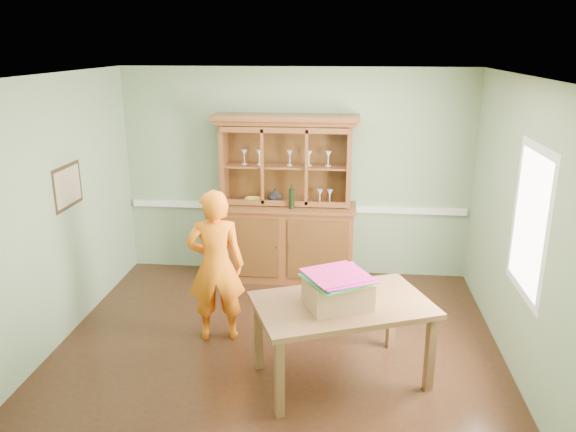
# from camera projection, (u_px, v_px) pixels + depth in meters

# --- Properties ---
(floor) EXTENTS (4.50, 4.50, 0.00)m
(floor) POSITION_uv_depth(u_px,v_px,m) (278.00, 344.00, 5.79)
(floor) COLOR #402314
(floor) RESTS_ON ground
(ceiling) EXTENTS (4.50, 4.50, 0.00)m
(ceiling) POSITION_uv_depth(u_px,v_px,m) (277.00, 76.00, 4.99)
(ceiling) COLOR white
(ceiling) RESTS_ON wall_back
(wall_back) EXTENTS (4.50, 0.00, 4.50)m
(wall_back) POSITION_uv_depth(u_px,v_px,m) (296.00, 174.00, 7.29)
(wall_back) COLOR gray
(wall_back) RESTS_ON floor
(wall_left) EXTENTS (0.00, 4.00, 4.00)m
(wall_left) POSITION_uv_depth(u_px,v_px,m) (54.00, 213.00, 5.61)
(wall_left) COLOR gray
(wall_left) RESTS_ON floor
(wall_right) EXTENTS (0.00, 4.00, 4.00)m
(wall_right) POSITION_uv_depth(u_px,v_px,m) (519.00, 228.00, 5.17)
(wall_right) COLOR gray
(wall_right) RESTS_ON floor
(wall_front) EXTENTS (4.50, 0.00, 4.50)m
(wall_front) POSITION_uv_depth(u_px,v_px,m) (239.00, 317.00, 3.49)
(wall_front) COLOR gray
(wall_front) RESTS_ON floor
(chair_rail) EXTENTS (4.41, 0.05, 0.08)m
(chair_rail) POSITION_uv_depth(u_px,v_px,m) (296.00, 207.00, 7.40)
(chair_rail) COLOR white
(chair_rail) RESTS_ON wall_back
(framed_map) EXTENTS (0.03, 0.60, 0.46)m
(framed_map) POSITION_uv_depth(u_px,v_px,m) (68.00, 186.00, 5.83)
(framed_map) COLOR #372516
(framed_map) RESTS_ON wall_left
(window_panel) EXTENTS (0.03, 0.96, 1.36)m
(window_panel) POSITION_uv_depth(u_px,v_px,m) (529.00, 222.00, 4.84)
(window_panel) COLOR white
(window_panel) RESTS_ON wall_right
(china_hutch) EXTENTS (1.81, 0.60, 2.13)m
(china_hutch) POSITION_uv_depth(u_px,v_px,m) (285.00, 223.00, 7.25)
(china_hutch) COLOR brown
(china_hutch) RESTS_ON floor
(dining_table) EXTENTS (1.78, 1.43, 0.77)m
(dining_table) POSITION_uv_depth(u_px,v_px,m) (342.00, 312.00, 5.02)
(dining_table) COLOR brown
(dining_table) RESTS_ON floor
(cardboard_box) EXTENTS (0.65, 0.59, 0.25)m
(cardboard_box) POSITION_uv_depth(u_px,v_px,m) (338.00, 293.00, 4.89)
(cardboard_box) COLOR #A17953
(cardboard_box) RESTS_ON dining_table
(kite_stack) EXTENTS (0.66, 0.66, 0.06)m
(kite_stack) POSITION_uv_depth(u_px,v_px,m) (338.00, 277.00, 4.83)
(kite_stack) COLOR #53DB2E
(kite_stack) RESTS_ON cardboard_box
(person) EXTENTS (0.64, 0.48, 1.61)m
(person) POSITION_uv_depth(u_px,v_px,m) (216.00, 266.00, 5.71)
(person) COLOR orange
(person) RESTS_ON floor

